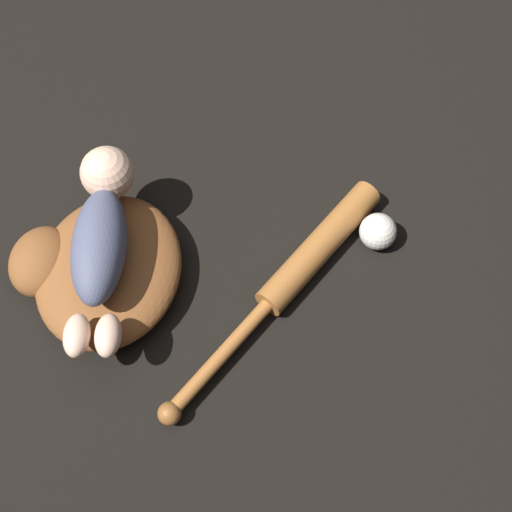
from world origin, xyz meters
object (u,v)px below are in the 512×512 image
(baseball_glove, at_px, (98,268))
(baseball, at_px, (378,231))
(baseball_bat, at_px, (300,269))
(baby_figure, at_px, (101,231))

(baseball_glove, relative_size, baseball, 5.50)
(baseball_glove, relative_size, baseball_bat, 0.79)
(baseball_bat, height_order, baseball, baseball)
(baby_figure, distance_m, baseball, 0.52)
(baby_figure, xyz_separation_m, baseball, (-0.06, -0.51, -0.10))
(baseball_bat, xyz_separation_m, baseball, (0.04, -0.17, 0.01))
(baseball_glove, relative_size, baby_figure, 1.00)
(baseball_bat, bearing_deg, baseball, -76.85)
(baseball_glove, height_order, baseball, baseball_glove)
(baseball_glove, distance_m, baseball_bat, 0.38)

